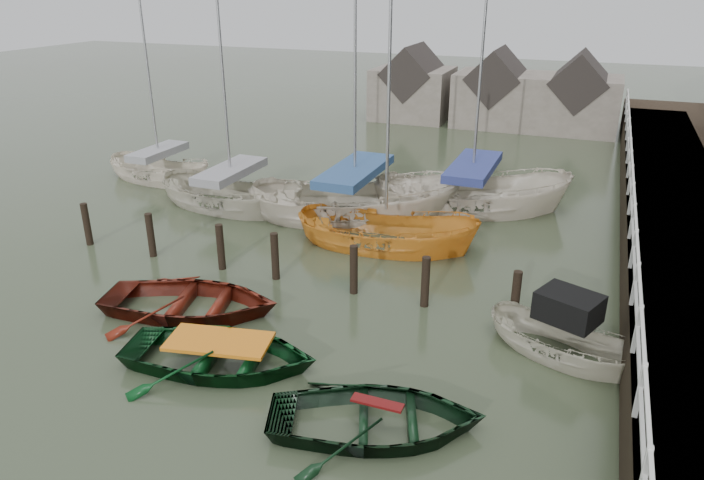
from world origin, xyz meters
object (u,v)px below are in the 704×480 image
at_px(motorboat, 562,351).
at_px(sailboat_b, 355,216).
at_px(rowboat_dkgreen, 377,431).
at_px(rowboat_red, 192,313).
at_px(sailboat_e, 161,179).
at_px(sailboat_d, 470,208).
at_px(sailboat_a, 233,206).
at_px(sailboat_c, 385,246).
at_px(rowboat_green, 221,366).

xyz_separation_m(motorboat, sailboat_b, (-7.68, 6.65, -0.06)).
bearing_deg(rowboat_dkgreen, rowboat_red, 46.80).
bearing_deg(rowboat_dkgreen, sailboat_e, 29.82).
xyz_separation_m(sailboat_d, sailboat_e, (-13.04, -1.22, 0.00)).
relative_size(sailboat_a, sailboat_c, 1.15).
relative_size(motorboat, sailboat_e, 0.42).
bearing_deg(rowboat_red, sailboat_a, 10.07).
xyz_separation_m(sailboat_a, sailboat_d, (8.34, 3.10, -0.00)).
xyz_separation_m(sailboat_c, sailboat_e, (-11.21, 3.22, 0.06)).
relative_size(sailboat_b, sailboat_c, 1.27).
distance_m(rowboat_green, motorboat, 7.71).
xyz_separation_m(rowboat_red, rowboat_dkgreen, (5.98, -2.56, 0.00)).
xyz_separation_m(motorboat, sailboat_a, (-12.31, 5.90, -0.06)).
height_order(sailboat_a, sailboat_e, sailboat_a).
relative_size(rowboat_dkgreen, sailboat_c, 0.43).
bearing_deg(sailboat_b, rowboat_green, 163.27).
height_order(rowboat_green, sailboat_e, sailboat_e).
bearing_deg(sailboat_c, sailboat_a, 74.74).
relative_size(sailboat_a, sailboat_e, 1.17).
bearing_deg(rowboat_red, sailboat_d, -39.91).
distance_m(motorboat, sailboat_c, 7.38).
bearing_deg(rowboat_red, sailboat_e, 26.93).
distance_m(rowboat_dkgreen, sailboat_b, 11.59).
bearing_deg(rowboat_dkgreen, sailboat_c, -2.28).
bearing_deg(rowboat_red, rowboat_dkgreen, -127.12).
distance_m(rowboat_red, sailboat_b, 8.19).
bearing_deg(sailboat_a, rowboat_dkgreen, -131.55).
bearing_deg(rowboat_red, sailboat_b, -23.55).
bearing_deg(sailboat_b, sailboat_d, -78.29).
height_order(rowboat_dkgreen, motorboat, motorboat).
relative_size(rowboat_dkgreen, motorboat, 1.04).
xyz_separation_m(rowboat_green, rowboat_dkgreen, (3.94, -0.75, 0.00)).
distance_m(sailboat_d, sailboat_e, 13.10).
bearing_deg(motorboat, sailboat_c, 74.41).
xyz_separation_m(sailboat_a, sailboat_c, (6.51, -1.34, -0.05)).
height_order(sailboat_b, sailboat_e, sailboat_b).
relative_size(rowboat_green, sailboat_d, 0.34).
bearing_deg(sailboat_a, sailboat_e, 73.56).
distance_m(rowboat_green, sailboat_b, 9.90).
bearing_deg(motorboat, rowboat_green, 137.34).
xyz_separation_m(rowboat_dkgreen, motorboat, (3.06, 3.98, 0.12)).
relative_size(sailboat_c, sailboat_e, 1.02).
relative_size(rowboat_red, motorboat, 1.15).
bearing_deg(sailboat_c, rowboat_red, 147.92).
height_order(rowboat_dkgreen, sailboat_e, sailboat_e).
height_order(rowboat_red, motorboat, motorboat).
xyz_separation_m(rowboat_green, sailboat_e, (-10.01, 11.01, 0.07)).
distance_m(motorboat, sailboat_d, 9.84).
bearing_deg(motorboat, sailboat_b, 71.71).
bearing_deg(rowboat_red, rowboat_green, -145.44).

